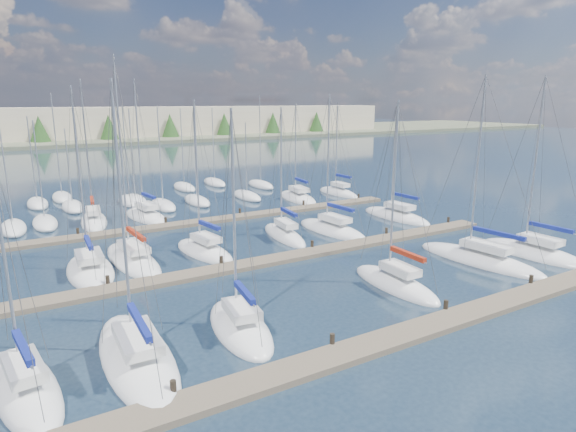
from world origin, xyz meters
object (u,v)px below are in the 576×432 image
sailboat_l (332,230)px  sailboat_m (396,216)px  sailboat_i (133,260)px  sailboat_g (533,253)px  sailboat_c (240,327)px  sailboat_b (137,357)px  sailboat_d (395,284)px  sailboat_j (204,251)px  sailboat_q (298,198)px  sailboat_o (146,216)px  sailboat_n (94,221)px  sailboat_a (25,388)px  sailboat_r (338,193)px  sailboat_h (90,270)px  sailboat_k (284,235)px  sailboat_f (479,259)px

sailboat_l → sailboat_m: sailboat_l is taller
sailboat_i → sailboat_g: bearing=-31.2°
sailboat_g → sailboat_c: sailboat_g is taller
sailboat_b → sailboat_d: bearing=4.0°
sailboat_c → sailboat_j: 13.96m
sailboat_l → sailboat_q: bearing=65.2°
sailboat_m → sailboat_o: bearing=146.9°
sailboat_i → sailboat_n: sailboat_i is taller
sailboat_a → sailboat_r: (37.55, 28.90, 0.01)m
sailboat_a → sailboat_j: sailboat_j is taller
sailboat_a → sailboat_r: 47.39m
sailboat_g → sailboat_i: (-27.96, 14.40, 0.01)m
sailboat_n → sailboat_r: sailboat_n is taller
sailboat_g → sailboat_h: 33.98m
sailboat_k → sailboat_r: (16.29, 13.97, 0.00)m
sailboat_g → sailboat_j: sailboat_g is taller
sailboat_a → sailboat_m: bearing=16.0°
sailboat_m → sailboat_k: sailboat_m is taller
sailboat_o → sailboat_c: sailboat_o is taller
sailboat_k → sailboat_a: bearing=-138.1°
sailboat_i → sailboat_n: 14.31m
sailboat_o → sailboat_q: (18.85, 0.29, -0.02)m
sailboat_k → sailboat_d: bearing=-81.4°
sailboat_f → sailboat_g: (5.11, -1.10, 0.01)m
sailboat_g → sailboat_a: bearing=178.0°
sailboat_l → sailboat_j: sailboat_l is taller
sailboat_n → sailboat_g: bearing=-38.1°
sailboat_k → sailboat_i: 13.40m
sailboat_b → sailboat_c: sailboat_b is taller
sailboat_o → sailboat_g: size_ratio=1.02×
sailboat_l → sailboat_k: (-4.81, 0.62, 0.02)m
sailboat_d → sailboat_j: 15.57m
sailboat_r → sailboat_l: bearing=-130.4°
sailboat_b → sailboat_i: 14.92m
sailboat_b → sailboat_l: bearing=34.9°
sailboat_d → sailboat_k: size_ratio=1.05×
sailboat_a → sailboat_d: bearing=-5.1°
sailboat_d → sailboat_m: size_ratio=1.03×
sailboat_m → sailboat_o: (-22.62, 13.30, 0.01)m
sailboat_n → sailboat_b: bearing=-88.2°
sailboat_b → sailboat_a: bearing=-175.6°
sailboat_m → sailboat_h: bearing=179.7°
sailboat_d → sailboat_r: 32.12m
sailboat_c → sailboat_g: bearing=7.4°
sailboat_g → sailboat_h: (-31.14, 13.60, -0.01)m
sailboat_o → sailboat_f: size_ratio=1.02×
sailboat_n → sailboat_l: bearing=-31.2°
sailboat_l → sailboat_c: bearing=-144.2°
sailboat_d → sailboat_j: bearing=123.7°
sailboat_a → sailboat_h: (4.69, 14.01, -0.00)m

